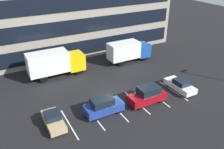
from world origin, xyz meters
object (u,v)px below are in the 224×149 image
at_px(suv_navy, 103,106).
at_px(sedan_tan, 53,120).
at_px(sedan_white, 180,85).
at_px(box_truck_yellow, 55,62).
at_px(suv_maroon, 147,95).
at_px(box_truck_blue, 129,50).

bearing_deg(suv_navy, sedan_tan, 173.74).
xyz_separation_m(sedan_white, suv_navy, (-10.90, 0.23, 0.20)).
bearing_deg(box_truck_yellow, sedan_white, -42.09).
height_order(sedan_white, suv_maroon, suv_maroon).
height_order(box_truck_yellow, sedan_tan, box_truck_yellow).
height_order(sedan_tan, sedan_white, sedan_white).
height_order(box_truck_yellow, suv_navy, box_truck_yellow).
xyz_separation_m(box_truck_blue, sedan_tan, (-15.36, -10.17, -1.23)).
xyz_separation_m(box_truck_yellow, sedan_white, (12.78, -11.54, -1.37)).
bearing_deg(suv_navy, sedan_white, -1.20).
bearing_deg(box_truck_blue, sedan_tan, -146.49).
bearing_deg(suv_maroon, sedan_tan, 174.20).
distance_m(suv_navy, suv_maroon, 5.50).
height_order(box_truck_yellow, box_truck_blue, box_truck_yellow).
bearing_deg(sedan_tan, box_truck_blue, 33.51).
relative_size(box_truck_blue, sedan_white, 1.68).
bearing_deg(sedan_white, suv_navy, 178.80).
relative_size(sedan_white, suv_navy, 1.01).
height_order(box_truck_yellow, suv_maroon, box_truck_yellow).
bearing_deg(box_truck_blue, suv_maroon, -111.60).
bearing_deg(sedan_tan, suv_navy, -6.26).
xyz_separation_m(box_truck_blue, suv_navy, (-9.94, -10.76, -0.96)).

